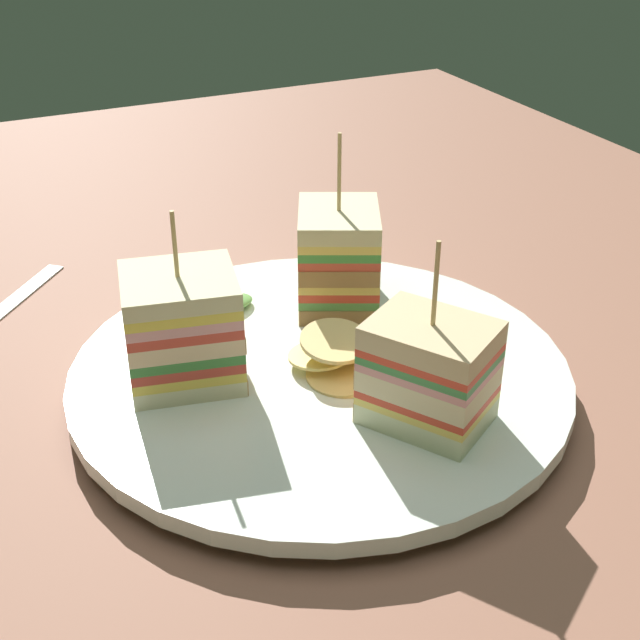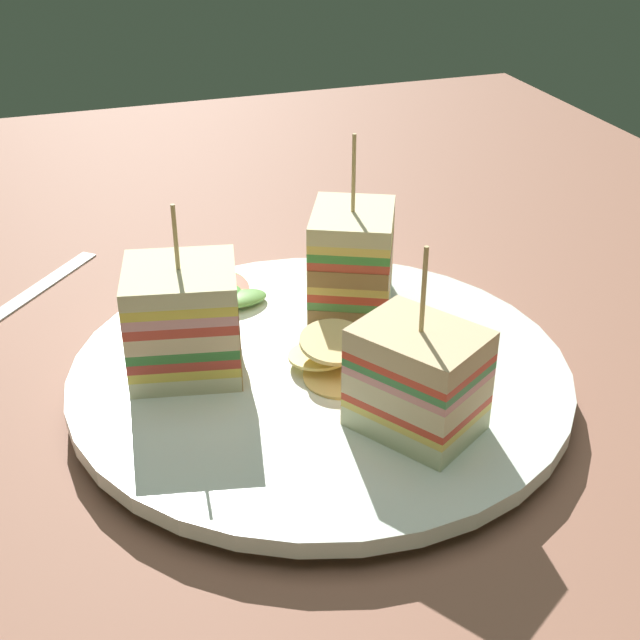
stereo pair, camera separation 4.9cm
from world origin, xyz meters
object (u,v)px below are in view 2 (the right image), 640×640
at_px(sandwich_wedge_0, 352,259).
at_px(sandwich_wedge_1, 183,320).
at_px(chip_pile, 339,355).
at_px(plate, 320,375).
at_px(sandwich_wedge_2, 417,380).

bearing_deg(sandwich_wedge_0, sandwich_wedge_1, -45.01).
relative_size(sandwich_wedge_0, chip_pile, 1.65).
height_order(plate, sandwich_wedge_1, sandwich_wedge_1).
distance_m(sandwich_wedge_1, sandwich_wedge_2, 0.14).
distance_m(plate, sandwich_wedge_1, 0.09).
distance_m(sandwich_wedge_1, chip_pile, 0.09).
xyz_separation_m(sandwich_wedge_0, sandwich_wedge_2, (0.13, -0.01, -0.00)).
bearing_deg(sandwich_wedge_0, plate, -8.75).
xyz_separation_m(plate, chip_pile, (0.01, 0.01, 0.02)).
height_order(plate, sandwich_wedge_2, sandwich_wedge_2).
distance_m(plate, chip_pile, 0.02).
relative_size(sandwich_wedge_0, sandwich_wedge_1, 1.13).
xyz_separation_m(sandwich_wedge_0, chip_pile, (0.07, -0.03, -0.02)).
bearing_deg(plate, chip_pile, 42.49).
xyz_separation_m(plate, sandwich_wedge_1, (-0.02, -0.07, 0.04)).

